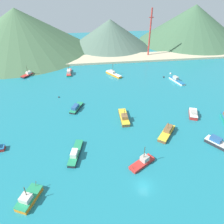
{
  "coord_description": "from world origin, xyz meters",
  "views": [
    {
      "loc": [
        -13.12,
        -34.28,
        46.15
      ],
      "look_at": [
        -3.92,
        32.17,
        2.26
      ],
      "focal_mm": 34.37,
      "sensor_mm": 36.0,
      "label": 1
    }
  ],
  "objects_px": {
    "fishing_boat_9": "(75,153)",
    "fishing_boat_8": "(143,162)",
    "fishing_boat_6": "(177,80)",
    "radio_tower": "(150,33)",
    "fishing_boat_3": "(193,114)",
    "buoy_0": "(171,74)",
    "fishing_boat_5": "(124,117)",
    "fishing_boat_11": "(28,74)",
    "fishing_boat_4": "(69,72)",
    "fishing_boat_2": "(29,198)",
    "buoy_2": "(59,97)",
    "fishing_boat_0": "(217,143)",
    "fishing_boat_10": "(76,108)",
    "fishing_boat_12": "(167,132)",
    "buoy_1": "(164,77)",
    "fishing_boat_13": "(113,74)"
  },
  "relations": [
    {
      "from": "fishing_boat_9",
      "to": "fishing_boat_8",
      "type": "bearing_deg",
      "value": -18.29
    },
    {
      "from": "fishing_boat_6",
      "to": "radio_tower",
      "type": "xyz_separation_m",
      "value": [
        -3.74,
        38.99,
        14.03
      ]
    },
    {
      "from": "fishing_boat_3",
      "to": "buoy_0",
      "type": "bearing_deg",
      "value": 81.13
    },
    {
      "from": "fishing_boat_5",
      "to": "fishing_boat_11",
      "type": "distance_m",
      "value": 63.23
    },
    {
      "from": "fishing_boat_3",
      "to": "fishing_boat_4",
      "type": "height_order",
      "value": "fishing_boat_4"
    },
    {
      "from": "fishing_boat_2",
      "to": "buoy_2",
      "type": "xyz_separation_m",
      "value": [
        3.56,
        50.77,
        -0.83
      ]
    },
    {
      "from": "fishing_boat_0",
      "to": "fishing_boat_10",
      "type": "xyz_separation_m",
      "value": [
        -44.32,
        27.57,
        -0.21
      ]
    },
    {
      "from": "fishing_boat_9",
      "to": "buoy_0",
      "type": "bearing_deg",
      "value": 47.4
    },
    {
      "from": "fishing_boat_5",
      "to": "fishing_boat_12",
      "type": "bearing_deg",
      "value": -40.11
    },
    {
      "from": "radio_tower",
      "to": "fishing_boat_0",
      "type": "bearing_deg",
      "value": -91.21
    },
    {
      "from": "radio_tower",
      "to": "buoy_0",
      "type": "bearing_deg",
      "value": -81.49
    },
    {
      "from": "fishing_boat_2",
      "to": "buoy_1",
      "type": "xyz_separation_m",
      "value": [
        56.44,
        65.1,
        -0.78
      ]
    },
    {
      "from": "buoy_2",
      "to": "radio_tower",
      "type": "distance_m",
      "value": 73.19
    },
    {
      "from": "fishing_boat_5",
      "to": "buoy_2",
      "type": "height_order",
      "value": "fishing_boat_5"
    },
    {
      "from": "fishing_boat_0",
      "to": "fishing_boat_9",
      "type": "relative_size",
      "value": 0.71
    },
    {
      "from": "fishing_boat_4",
      "to": "fishing_boat_12",
      "type": "relative_size",
      "value": 1.04
    },
    {
      "from": "fishing_boat_10",
      "to": "buoy_1",
      "type": "distance_m",
      "value": 51.82
    },
    {
      "from": "fishing_boat_9",
      "to": "radio_tower",
      "type": "bearing_deg",
      "value": 61.23
    },
    {
      "from": "fishing_boat_8",
      "to": "fishing_boat_13",
      "type": "distance_m",
      "value": 63.77
    },
    {
      "from": "buoy_0",
      "to": "fishing_boat_0",
      "type": "bearing_deg",
      "value": -96.23
    },
    {
      "from": "fishing_boat_2",
      "to": "fishing_boat_13",
      "type": "xyz_separation_m",
      "value": [
        30.68,
        71.43,
        -0.12
      ]
    },
    {
      "from": "fishing_boat_0",
      "to": "fishing_boat_3",
      "type": "height_order",
      "value": "fishing_boat_0"
    },
    {
      "from": "fishing_boat_6",
      "to": "fishing_boat_3",
      "type": "bearing_deg",
      "value": -100.51
    },
    {
      "from": "fishing_boat_3",
      "to": "fishing_boat_5",
      "type": "bearing_deg",
      "value": 177.18
    },
    {
      "from": "fishing_boat_8",
      "to": "radio_tower",
      "type": "bearing_deg",
      "value": 73.21
    },
    {
      "from": "fishing_boat_5",
      "to": "fishing_boat_9",
      "type": "xyz_separation_m",
      "value": [
        -17.84,
        -16.45,
        -0.06
      ]
    },
    {
      "from": "fishing_boat_3",
      "to": "buoy_1",
      "type": "height_order",
      "value": "fishing_boat_3"
    },
    {
      "from": "fishing_boat_6",
      "to": "fishing_boat_8",
      "type": "height_order",
      "value": "fishing_boat_8"
    },
    {
      "from": "fishing_boat_9",
      "to": "fishing_boat_11",
      "type": "bearing_deg",
      "value": 111.81
    },
    {
      "from": "fishing_boat_4",
      "to": "fishing_boat_13",
      "type": "relative_size",
      "value": 0.96
    },
    {
      "from": "fishing_boat_0",
      "to": "fishing_boat_2",
      "type": "relative_size",
      "value": 0.99
    },
    {
      "from": "fishing_boat_3",
      "to": "fishing_boat_13",
      "type": "height_order",
      "value": "fishing_boat_13"
    },
    {
      "from": "fishing_boat_4",
      "to": "fishing_boat_10",
      "type": "relative_size",
      "value": 1.13
    },
    {
      "from": "fishing_boat_11",
      "to": "buoy_2",
      "type": "relative_size",
      "value": 10.35
    },
    {
      "from": "fishing_boat_3",
      "to": "fishing_boat_10",
      "type": "xyz_separation_m",
      "value": [
        -44.27,
        10.87,
        -0.17
      ]
    },
    {
      "from": "fishing_boat_12",
      "to": "buoy_0",
      "type": "xyz_separation_m",
      "value": [
        20.12,
        49.37,
        -0.75
      ]
    },
    {
      "from": "fishing_boat_9",
      "to": "buoy_2",
      "type": "height_order",
      "value": "fishing_boat_9"
    },
    {
      "from": "radio_tower",
      "to": "fishing_boat_2",
      "type": "bearing_deg",
      "value": -120.24
    },
    {
      "from": "fishing_boat_4",
      "to": "fishing_boat_5",
      "type": "xyz_separation_m",
      "value": [
        21.53,
        -46.11,
        -0.04
      ]
    },
    {
      "from": "buoy_0",
      "to": "fishing_boat_2",
      "type": "bearing_deg",
      "value": -131.77
    },
    {
      "from": "fishing_boat_5",
      "to": "fishing_boat_13",
      "type": "xyz_separation_m",
      "value": [
        1.86,
        41.05,
        -0.06
      ]
    },
    {
      "from": "fishing_boat_6",
      "to": "buoy_0",
      "type": "xyz_separation_m",
      "value": [
        0.63,
        9.75,
        -0.59
      ]
    },
    {
      "from": "fishing_boat_10",
      "to": "buoy_1",
      "type": "height_order",
      "value": "fishing_boat_10"
    },
    {
      "from": "fishing_boat_2",
      "to": "fishing_boat_13",
      "type": "relative_size",
      "value": 0.79
    },
    {
      "from": "fishing_boat_4",
      "to": "fishing_boat_10",
      "type": "height_order",
      "value": "fishing_boat_4"
    },
    {
      "from": "fishing_boat_10",
      "to": "fishing_boat_12",
      "type": "height_order",
      "value": "fishing_boat_12"
    },
    {
      "from": "fishing_boat_8",
      "to": "fishing_boat_12",
      "type": "xyz_separation_m",
      "value": [
        11.59,
        12.0,
        0.12
      ]
    },
    {
      "from": "fishing_boat_3",
      "to": "fishing_boat_6",
      "type": "distance_m",
      "value": 30.73
    },
    {
      "from": "fishing_boat_3",
      "to": "fishing_boat_9",
      "type": "bearing_deg",
      "value": -161.19
    },
    {
      "from": "fishing_boat_11",
      "to": "buoy_0",
      "type": "height_order",
      "value": "fishing_boat_11"
    }
  ]
}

